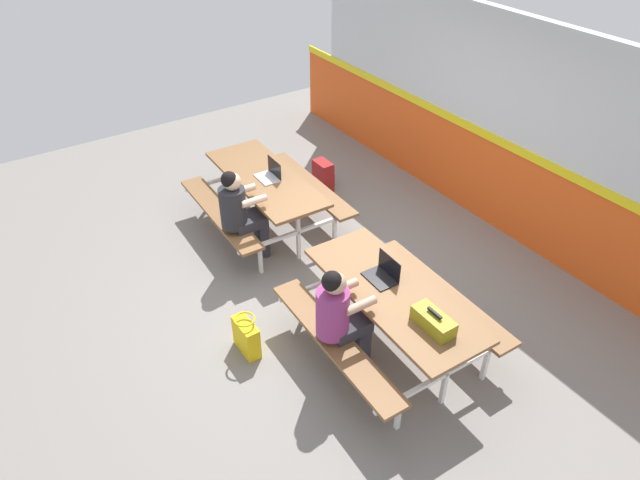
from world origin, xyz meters
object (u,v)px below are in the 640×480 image
(picnic_table_left, at_px, (266,188))
(toolbox_grey, at_px, (433,321))
(picnic_table_right, at_px, (392,304))
(backpack_dark, at_px, (323,176))
(laptop_dark, at_px, (383,274))
(tote_bag_bright, at_px, (246,336))
(student_further, at_px, (340,313))
(laptop_silver, at_px, (270,174))
(student_nearer, at_px, (240,209))

(picnic_table_left, bearing_deg, toolbox_grey, -1.27)
(picnic_table_left, bearing_deg, picnic_table_right, -1.17)
(picnic_table_left, height_order, backpack_dark, picnic_table_left)
(laptop_dark, bearing_deg, tote_bag_bright, -113.57)
(student_further, bearing_deg, laptop_dark, 103.17)
(picnic_table_left, xyz_separation_m, tote_bag_bright, (1.77, -1.23, -0.38))
(backpack_dark, bearing_deg, laptop_dark, -22.78)
(laptop_silver, distance_m, laptop_dark, 2.24)
(picnic_table_right, xyz_separation_m, tote_bag_bright, (-0.74, -1.18, -0.38))
(student_nearer, bearing_deg, backpack_dark, 115.36)
(toolbox_grey, distance_m, tote_bag_bright, 1.84)
(picnic_table_right, bearing_deg, tote_bag_bright, -122.00)
(picnic_table_right, relative_size, student_further, 1.63)
(laptop_dark, xyz_separation_m, toolbox_grey, (0.75, -0.06, 0.02))
(laptop_silver, distance_m, backpack_dark, 1.29)
(backpack_dark, bearing_deg, laptop_silver, -68.32)
(picnic_table_left, distance_m, backpack_dark, 1.23)
(picnic_table_right, height_order, toolbox_grey, toolbox_grey)
(tote_bag_bright, bearing_deg, picnic_table_right, 58.00)
(toolbox_grey, xyz_separation_m, tote_bag_bright, (-1.29, -1.17, -0.62))
(picnic_table_left, relative_size, student_nearer, 1.63)
(backpack_dark, distance_m, tote_bag_bright, 3.17)
(picnic_table_left, distance_m, laptop_dark, 2.31)
(laptop_silver, xyz_separation_m, tote_bag_bright, (1.71, -1.27, -0.59))
(toolbox_grey, bearing_deg, backpack_dark, 160.95)
(picnic_table_right, distance_m, student_further, 0.57)
(student_further, bearing_deg, toolbox_grey, 41.38)
(picnic_table_right, relative_size, laptop_silver, 6.03)
(student_further, xyz_separation_m, tote_bag_bright, (-0.67, -0.63, -0.51))
(picnic_table_right, relative_size, student_nearer, 1.63)
(picnic_table_right, bearing_deg, picnic_table_left, 178.83)
(tote_bag_bright, bearing_deg, backpack_dark, 132.31)
(student_nearer, distance_m, laptop_dark, 1.96)
(student_nearer, distance_m, toolbox_grey, 2.67)
(picnic_table_right, xyz_separation_m, student_further, (-0.06, -0.56, 0.13))
(picnic_table_left, height_order, picnic_table_right, same)
(toolbox_grey, height_order, tote_bag_bright, toolbox_grey)
(picnic_table_left, relative_size, backpack_dark, 4.47)
(student_further, distance_m, laptop_dark, 0.62)
(picnic_table_left, xyz_separation_m, picnic_table_right, (2.51, -0.05, 0.00))
(picnic_table_left, height_order, laptop_silver, laptop_silver)
(picnic_table_left, distance_m, student_nearer, 0.73)
(student_nearer, xyz_separation_m, laptop_dark, (1.87, 0.56, 0.08))
(student_further, bearing_deg, tote_bag_bright, -137.11)
(student_further, distance_m, tote_bag_bright, 1.05)
(picnic_table_right, relative_size, backpack_dark, 4.47)
(backpack_dark, xyz_separation_m, tote_bag_bright, (2.14, -2.35, -0.02))
(picnic_table_right, bearing_deg, student_nearer, -165.98)
(picnic_table_right, distance_m, student_nearer, 2.14)
(picnic_table_right, distance_m, tote_bag_bright, 1.45)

